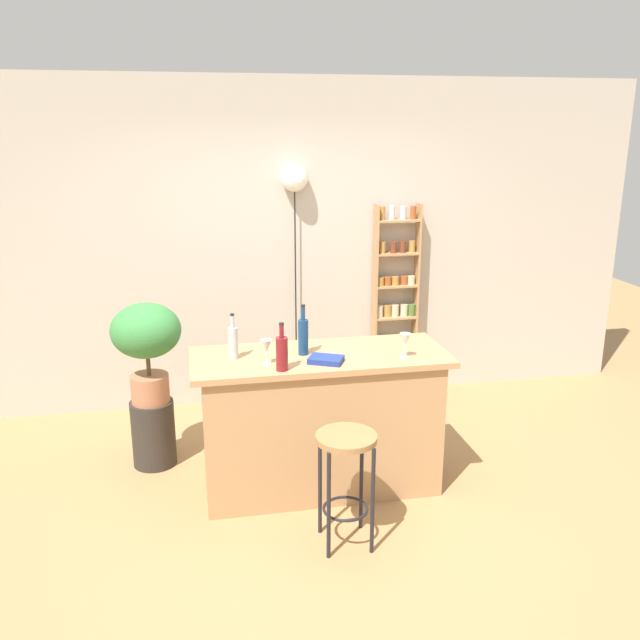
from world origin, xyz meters
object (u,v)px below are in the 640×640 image
(bar_stool, at_px, (346,463))
(bottle_soda_blue, at_px, (303,336))
(potted_plant, at_px, (146,340))
(spice_shelf, at_px, (395,303))
(wine_glass_center, at_px, (405,340))
(wine_glass_left, at_px, (266,347))
(bottle_sauce_amber, at_px, (233,342))
(cookbook, at_px, (326,360))
(pendant_globe_light, at_px, (295,181))
(plant_stool, at_px, (153,433))
(bottle_vinegar, at_px, (282,352))

(bar_stool, xyz_separation_m, bottle_soda_blue, (-0.12, 0.71, 0.56))
(potted_plant, bearing_deg, spice_shelf, 24.79)
(bottle_soda_blue, xyz_separation_m, wine_glass_center, (0.63, -0.19, -0.01))
(bottle_soda_blue, height_order, wine_glass_center, bottle_soda_blue)
(wine_glass_left, height_order, wine_glass_center, same)
(potted_plant, bearing_deg, wine_glass_left, -40.91)
(bottle_sauce_amber, distance_m, wine_glass_center, 1.10)
(cookbook, bearing_deg, pendant_globe_light, 113.12)
(spice_shelf, relative_size, cookbook, 8.33)
(plant_stool, distance_m, bottle_sauce_amber, 1.12)
(potted_plant, height_order, bottle_vinegar, bottle_vinegar)
(spice_shelf, relative_size, pendant_globe_light, 0.84)
(potted_plant, bearing_deg, cookbook, -31.24)
(bottle_sauce_amber, bearing_deg, bottle_vinegar, -44.55)
(wine_glass_left, bearing_deg, plant_stool, 139.09)
(bottle_soda_blue, distance_m, pendant_globe_light, 1.76)
(bar_stool, distance_m, cookbook, 0.69)
(bar_stool, distance_m, pendant_globe_light, 2.65)
(spice_shelf, xyz_separation_m, bottle_sauce_amber, (-1.55, -1.49, 0.21))
(pendant_globe_light, bearing_deg, wine_glass_center, -75.65)
(wine_glass_left, xyz_separation_m, wine_glass_center, (0.89, -0.04, 0.00))
(bottle_vinegar, xyz_separation_m, pendant_globe_light, (0.37, 1.78, 0.88))
(plant_stool, relative_size, pendant_globe_light, 0.23)
(plant_stool, xyz_separation_m, cookbook, (1.14, -0.69, 0.73))
(potted_plant, height_order, wine_glass_left, potted_plant)
(bottle_sauce_amber, xyz_separation_m, pendant_globe_light, (0.65, 1.51, 0.88))
(bottle_sauce_amber, height_order, pendant_globe_light, pendant_globe_light)
(bottle_soda_blue, bearing_deg, potted_plant, 153.48)
(bottle_sauce_amber, distance_m, pendant_globe_light, 1.87)
(bottle_sauce_amber, height_order, wine_glass_center, bottle_sauce_amber)
(bottle_sauce_amber, height_order, cookbook, bottle_sauce_amber)
(bottle_soda_blue, height_order, bottle_vinegar, bottle_soda_blue)
(potted_plant, distance_m, pendant_globe_light, 1.87)
(wine_glass_left, relative_size, wine_glass_center, 1.00)
(bar_stool, height_order, bottle_vinegar, bottle_vinegar)
(pendant_globe_light, bearing_deg, potted_plant, -140.51)
(spice_shelf, height_order, plant_stool, spice_shelf)
(spice_shelf, xyz_separation_m, plant_stool, (-2.12, -0.98, -0.61))
(plant_stool, xyz_separation_m, bottle_vinegar, (0.85, -0.78, 0.82))
(bottle_vinegar, bearing_deg, wine_glass_center, 5.29)
(bar_stool, relative_size, bottle_vinegar, 2.31)
(cookbook, bearing_deg, potted_plant, 174.56)
(potted_plant, bearing_deg, plant_stool, -45.00)
(cookbook, relative_size, pendant_globe_light, 0.10)
(spice_shelf, xyz_separation_m, bottle_soda_blue, (-1.10, -1.49, 0.22))
(bottle_soda_blue, distance_m, cookbook, 0.24)
(wine_glass_center, bearing_deg, pendant_globe_light, 104.35)
(bar_stool, height_order, pendant_globe_light, pendant_globe_light)
(wine_glass_center, bearing_deg, plant_stool, 156.95)
(spice_shelf, bearing_deg, bottle_sauce_amber, -136.20)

